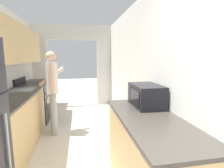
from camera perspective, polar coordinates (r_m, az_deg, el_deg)
wall_right at (r=2.71m, az=12.08°, el=2.61°), size 0.06×7.34×2.50m
wall_far_with_doorway at (r=5.58m, az=-12.66°, el=7.48°), size 2.79×0.06×2.50m
counter_left at (r=3.58m, az=-27.99°, el=-9.71°), size 0.62×3.52×0.91m
counter_right at (r=2.09m, az=11.91°, el=-22.41°), size 0.62×1.56×0.91m
range_oven at (r=4.58m, az=-23.95°, el=-5.48°), size 0.66×0.78×1.05m
person at (r=3.64m, az=-18.84°, el=-2.00°), size 0.53×0.42×1.64m
microwave at (r=2.27m, az=11.02°, el=-3.62°), size 0.34×0.54×0.27m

